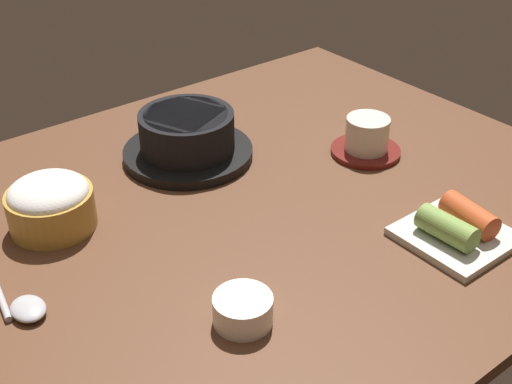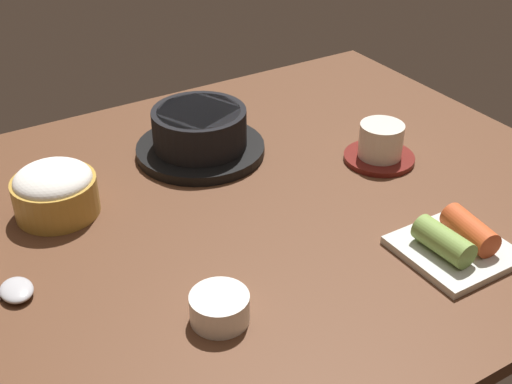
# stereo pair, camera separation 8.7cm
# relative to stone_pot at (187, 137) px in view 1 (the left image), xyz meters

# --- Properties ---
(dining_table) EXTENTS (1.00, 0.76, 0.02)m
(dining_table) POSITION_rel_stone_pot_xyz_m (-0.03, -0.16, -0.04)
(dining_table) COLOR #56331E
(dining_table) RESTS_ON ground
(stone_pot) EXTENTS (0.19, 0.19, 0.07)m
(stone_pot) POSITION_rel_stone_pot_xyz_m (0.00, 0.00, 0.00)
(stone_pot) COLOR black
(stone_pot) RESTS_ON dining_table
(rice_bowl) EXTENTS (0.11, 0.11, 0.07)m
(rice_bowl) POSITION_rel_stone_pot_xyz_m (-0.23, -0.04, 0.00)
(rice_bowl) COLOR #B78C38
(rice_bowl) RESTS_ON dining_table
(tea_cup_with_saucer) EXTENTS (0.11, 0.11, 0.06)m
(tea_cup_with_saucer) POSITION_rel_stone_pot_xyz_m (0.22, -0.15, -0.01)
(tea_cup_with_saucer) COLOR maroon
(tea_cup_with_saucer) RESTS_ON dining_table
(kimchi_plate) EXTENTS (0.12, 0.12, 0.04)m
(kimchi_plate) POSITION_rel_stone_pot_xyz_m (0.15, -0.38, -0.02)
(kimchi_plate) COLOR silver
(kimchi_plate) RESTS_ON dining_table
(side_bowl_near) EXTENTS (0.06, 0.06, 0.03)m
(side_bowl_near) POSITION_rel_stone_pot_xyz_m (-0.15, -0.33, -0.02)
(side_bowl_near) COLOR white
(side_bowl_near) RESTS_ON dining_table
(spoon) EXTENTS (0.04, 0.17, 0.01)m
(spoon) POSITION_rel_stone_pot_xyz_m (-0.33, -0.16, -0.03)
(spoon) COLOR #B7B7BC
(spoon) RESTS_ON dining_table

